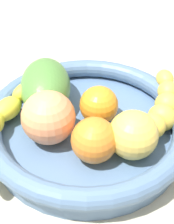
% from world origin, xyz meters
% --- Properties ---
extents(kitchen_counter, '(1.20, 1.20, 0.03)m').
position_xyz_m(kitchen_counter, '(0.00, 0.00, 0.01)').
color(kitchen_counter, '#B0AC95').
rests_on(kitchen_counter, ground).
extents(fruit_bowl, '(0.31, 0.31, 0.05)m').
position_xyz_m(fruit_bowl, '(0.00, 0.00, 0.06)').
color(fruit_bowl, slate).
rests_on(fruit_bowl, kitchen_counter).
extents(banana_draped_left, '(0.10, 0.24, 0.05)m').
position_xyz_m(banana_draped_left, '(0.11, 0.03, 0.09)').
color(banana_draped_left, yellow).
rests_on(banana_draped_left, fruit_bowl).
extents(banana_draped_right, '(0.10, 0.19, 0.05)m').
position_xyz_m(banana_draped_right, '(-0.10, -0.02, 0.08)').
color(banana_draped_right, yellow).
rests_on(banana_draped_right, fruit_bowl).
extents(orange_front, '(0.06, 0.06, 0.06)m').
position_xyz_m(orange_front, '(-0.01, -0.02, 0.08)').
color(orange_front, orange).
rests_on(orange_front, fruit_bowl).
extents(orange_mid_left, '(0.06, 0.06, 0.06)m').
position_xyz_m(orange_mid_left, '(-0.02, 0.06, 0.09)').
color(orange_mid_left, orange).
rests_on(orange_mid_left, fruit_bowl).
extents(peach_blush, '(0.08, 0.08, 0.08)m').
position_xyz_m(peach_blush, '(0.05, 0.03, 0.09)').
color(peach_blush, '#F99965').
rests_on(peach_blush, fruit_bowl).
extents(mango_green, '(0.11, 0.14, 0.07)m').
position_xyz_m(mango_green, '(0.08, -0.04, 0.09)').
color(mango_green, '#4F873C').
rests_on(mango_green, fruit_bowl).
extents(apple_yellow, '(0.07, 0.07, 0.07)m').
position_xyz_m(apple_yellow, '(-0.07, 0.04, 0.09)').
color(apple_yellow, '#E9C554').
rests_on(apple_yellow, fruit_bowl).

